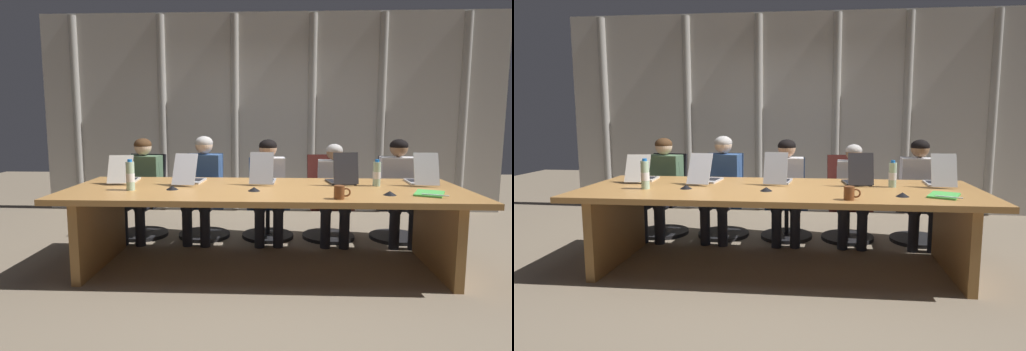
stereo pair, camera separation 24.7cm
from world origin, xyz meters
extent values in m
plane|color=#7F705B|center=(0.00, 0.00, 0.00)|extent=(13.42, 13.42, 0.00)
cube|color=#B77F42|center=(0.00, 0.00, 0.73)|extent=(3.63, 1.31, 0.05)
cube|color=black|center=(0.00, 0.00, 0.67)|extent=(3.09, 0.10, 0.06)
cube|color=olive|center=(-1.56, 0.00, 0.35)|extent=(0.08, 1.11, 0.71)
cube|color=olive|center=(1.56, 0.00, 0.35)|extent=(0.08, 1.11, 0.71)
cube|color=beige|center=(0.00, 2.54, 1.44)|extent=(6.71, 0.10, 2.87)
cylinder|color=#A39E96|center=(-2.87, 2.49, 1.44)|extent=(0.12, 0.12, 2.82)
cylinder|color=#A39E96|center=(-1.58, 2.49, 1.44)|extent=(0.12, 0.12, 2.82)
cylinder|color=#A39E96|center=(-0.52, 2.49, 1.44)|extent=(0.12, 0.12, 2.82)
cylinder|color=#A39E96|center=(0.60, 2.49, 1.44)|extent=(0.12, 0.12, 2.82)
cylinder|color=#A39E96|center=(1.60, 2.49, 1.44)|extent=(0.12, 0.12, 2.82)
cylinder|color=#A39E96|center=(2.76, 2.49, 1.44)|extent=(0.12, 0.12, 2.82)
cube|color=beige|center=(-1.43, 0.36, 0.77)|extent=(0.26, 0.33, 0.02)
cube|color=black|center=(-1.43, 0.39, 0.78)|extent=(0.21, 0.19, 0.00)
cube|color=beige|center=(-1.40, 0.15, 0.90)|extent=(0.24, 0.16, 0.26)
cube|color=black|center=(-1.40, 0.15, 0.91)|extent=(0.22, 0.14, 0.23)
cube|color=#BCBCC1|center=(-0.75, 0.34, 0.77)|extent=(0.25, 0.35, 0.02)
cube|color=black|center=(-0.74, 0.37, 0.78)|extent=(0.20, 0.20, 0.00)
cube|color=#BCBCC1|center=(-0.77, 0.09, 0.92)|extent=(0.23, 0.18, 0.28)
cube|color=black|center=(-0.77, 0.10, 0.92)|extent=(0.21, 0.16, 0.25)
cube|color=#A8ADB7|center=(-0.03, 0.36, 0.77)|extent=(0.25, 0.34, 0.02)
cube|color=black|center=(-0.03, 0.38, 0.78)|extent=(0.20, 0.19, 0.00)
cube|color=#A8ADB7|center=(-0.04, 0.14, 0.92)|extent=(0.23, 0.12, 0.30)
cube|color=black|center=(-0.04, 0.15, 0.93)|extent=(0.21, 0.11, 0.27)
cube|color=#2D2D33|center=(0.73, 0.34, 0.77)|extent=(0.27, 0.34, 0.02)
cube|color=black|center=(0.72, 0.37, 0.78)|extent=(0.22, 0.20, 0.00)
cube|color=#2D2D33|center=(0.75, 0.16, 0.92)|extent=(0.24, 0.09, 0.30)
cube|color=black|center=(0.75, 0.16, 0.93)|extent=(0.22, 0.08, 0.27)
cube|color=#BCBCC1|center=(1.50, 0.37, 0.77)|extent=(0.24, 0.34, 0.02)
cube|color=black|center=(1.51, 0.40, 0.78)|extent=(0.20, 0.19, 0.00)
cube|color=#BCBCC1|center=(1.50, 0.16, 0.92)|extent=(0.23, 0.12, 0.30)
cube|color=black|center=(1.50, 0.16, 0.92)|extent=(0.21, 0.11, 0.27)
cube|color=black|center=(-1.49, 1.03, 0.41)|extent=(0.53, 0.53, 0.08)
cube|color=black|center=(-1.46, 1.25, 0.70)|extent=(0.44, 0.17, 0.50)
cylinder|color=#262628|center=(-1.49, 1.03, 0.21)|extent=(0.05, 0.05, 0.33)
cylinder|color=black|center=(-1.49, 1.03, 0.02)|extent=(0.60, 0.60, 0.04)
cube|color=navy|center=(-0.75, 1.03, 0.41)|extent=(0.51, 0.51, 0.08)
cube|color=navy|center=(-0.76, 1.25, 0.71)|extent=(0.44, 0.15, 0.52)
cylinder|color=#262628|center=(-0.75, 1.03, 0.21)|extent=(0.05, 0.05, 0.33)
cylinder|color=black|center=(-0.75, 1.03, 0.02)|extent=(0.60, 0.60, 0.04)
cube|color=navy|center=(0.00, 1.03, 0.41)|extent=(0.50, 0.50, 0.08)
cube|color=navy|center=(-0.02, 1.25, 0.68)|extent=(0.44, 0.14, 0.47)
cylinder|color=#262628|center=(0.00, 1.03, 0.21)|extent=(0.05, 0.05, 0.33)
cylinder|color=black|center=(0.00, 1.03, 0.02)|extent=(0.60, 0.60, 0.04)
cube|color=#511E19|center=(0.70, 1.03, 0.41)|extent=(0.52, 0.52, 0.08)
cube|color=#511E19|center=(0.68, 1.25, 0.70)|extent=(0.44, 0.16, 0.51)
cylinder|color=#262628|center=(0.70, 1.03, 0.21)|extent=(0.05, 0.05, 0.33)
cylinder|color=black|center=(0.70, 1.03, 0.02)|extent=(0.60, 0.60, 0.04)
cube|color=#2D2D38|center=(1.48, 1.03, 0.41)|extent=(0.55, 0.55, 0.08)
cube|color=#2D2D38|center=(1.52, 1.25, 0.69)|extent=(0.45, 0.19, 0.49)
cylinder|color=#262628|center=(1.48, 1.03, 0.21)|extent=(0.05, 0.05, 0.33)
cylinder|color=black|center=(1.48, 1.03, 0.02)|extent=(0.60, 0.60, 0.04)
cube|color=#4C6B4C|center=(-1.44, 1.01, 0.70)|extent=(0.41, 0.26, 0.50)
sphere|color=beige|center=(-1.44, 1.01, 1.06)|extent=(0.20, 0.20, 0.20)
ellipsoid|color=#472D19|center=(-1.44, 1.01, 1.08)|extent=(0.20, 0.20, 0.15)
cylinder|color=#4C6B4C|center=(-1.28, 0.99, 0.76)|extent=(0.08, 0.14, 0.27)
cylinder|color=beige|center=(-1.30, 0.79, 0.65)|extent=(0.09, 0.30, 0.06)
cylinder|color=#4C6B4C|center=(-1.61, 1.03, 0.76)|extent=(0.08, 0.14, 0.27)
cylinder|color=beige|center=(-1.63, 0.82, 0.65)|extent=(0.09, 0.30, 0.06)
cylinder|color=#262833|center=(-1.36, 0.80, 0.42)|extent=(0.17, 0.41, 0.13)
cylinder|color=#262833|center=(-1.38, 0.62, 0.22)|extent=(0.11, 0.11, 0.43)
cylinder|color=#262833|center=(-1.56, 0.82, 0.42)|extent=(0.17, 0.41, 0.13)
cylinder|color=#262833|center=(-1.58, 0.64, 0.22)|extent=(0.11, 0.11, 0.43)
cube|color=#335184|center=(-0.73, 1.01, 0.71)|extent=(0.41, 0.26, 0.52)
sphere|color=beige|center=(-0.73, 1.01, 1.08)|extent=(0.20, 0.20, 0.20)
ellipsoid|color=#B2ADA8|center=(-0.73, 1.01, 1.11)|extent=(0.21, 0.21, 0.15)
cylinder|color=#335184|center=(-0.57, 1.00, 0.78)|extent=(0.08, 0.14, 0.27)
cylinder|color=beige|center=(-0.59, 0.79, 0.67)|extent=(0.09, 0.30, 0.06)
cylinder|color=#335184|center=(-0.90, 1.03, 0.78)|extent=(0.08, 0.14, 0.27)
cylinder|color=beige|center=(-0.92, 0.82, 0.67)|extent=(0.09, 0.30, 0.06)
cylinder|color=#262833|center=(-0.65, 0.80, 0.42)|extent=(0.17, 0.41, 0.13)
cylinder|color=#262833|center=(-0.67, 0.62, 0.22)|extent=(0.11, 0.11, 0.43)
cylinder|color=#262833|center=(-0.85, 0.82, 0.42)|extent=(0.17, 0.41, 0.13)
cylinder|color=#262833|center=(-0.87, 0.64, 0.22)|extent=(0.11, 0.11, 0.43)
cube|color=silver|center=(0.00, 1.01, 0.70)|extent=(0.39, 0.24, 0.49)
sphere|color=tan|center=(0.00, 1.01, 1.05)|extent=(0.20, 0.20, 0.20)
ellipsoid|color=black|center=(0.00, 1.01, 1.07)|extent=(0.21, 0.21, 0.15)
cylinder|color=silver|center=(0.16, 1.02, 0.75)|extent=(0.08, 0.14, 0.27)
cylinder|color=tan|center=(0.17, 0.81, 0.63)|extent=(0.08, 0.30, 0.06)
cylinder|color=silver|center=(-0.16, 1.00, 0.75)|extent=(0.08, 0.14, 0.27)
cylinder|color=tan|center=(-0.15, 0.79, 0.63)|extent=(0.08, 0.30, 0.06)
cylinder|color=#262833|center=(0.11, 0.82, 0.42)|extent=(0.15, 0.41, 0.13)
cylinder|color=#262833|center=(0.12, 0.64, 0.22)|extent=(0.11, 0.11, 0.43)
cylinder|color=#262833|center=(-0.09, 0.81, 0.42)|extent=(0.15, 0.41, 0.13)
cylinder|color=#262833|center=(-0.08, 0.63, 0.22)|extent=(0.11, 0.11, 0.43)
cube|color=silver|center=(0.75, 1.01, 0.68)|extent=(0.37, 0.24, 0.46)
sphere|color=#8C6647|center=(0.75, 1.01, 1.01)|extent=(0.18, 0.18, 0.18)
ellipsoid|color=#B2ADA8|center=(0.75, 1.01, 1.03)|extent=(0.19, 0.19, 0.14)
cylinder|color=silver|center=(0.90, 1.00, 0.72)|extent=(0.08, 0.14, 0.27)
cylinder|color=#8C6647|center=(0.89, 0.79, 0.60)|extent=(0.08, 0.30, 0.06)
cylinder|color=silver|center=(0.60, 1.02, 0.72)|extent=(0.08, 0.14, 0.27)
cylinder|color=#8C6647|center=(0.59, 0.81, 0.60)|extent=(0.08, 0.30, 0.06)
cylinder|color=#262833|center=(0.84, 0.81, 0.42)|extent=(0.16, 0.41, 0.13)
cylinder|color=#262833|center=(0.83, 0.63, 0.22)|extent=(0.11, 0.11, 0.43)
cylinder|color=#262833|center=(0.64, 0.82, 0.42)|extent=(0.16, 0.41, 0.13)
cylinder|color=#262833|center=(0.63, 0.64, 0.22)|extent=(0.11, 0.11, 0.43)
cube|color=silver|center=(1.47, 1.01, 0.70)|extent=(0.40, 0.23, 0.50)
sphere|color=#8C6647|center=(1.47, 1.01, 1.05)|extent=(0.20, 0.20, 0.20)
ellipsoid|color=black|center=(1.47, 1.01, 1.08)|extent=(0.20, 0.20, 0.15)
cylinder|color=silver|center=(1.64, 1.01, 0.76)|extent=(0.07, 0.14, 0.27)
cylinder|color=#8C6647|center=(1.63, 0.80, 0.64)|extent=(0.07, 0.30, 0.06)
cylinder|color=silver|center=(1.30, 1.02, 0.76)|extent=(0.07, 0.14, 0.27)
cylinder|color=#8C6647|center=(1.30, 0.81, 0.64)|extent=(0.07, 0.30, 0.06)
cylinder|color=#262833|center=(1.56, 0.81, 0.42)|extent=(0.14, 0.40, 0.13)
cylinder|color=#262833|center=(1.56, 0.63, 0.22)|extent=(0.11, 0.11, 0.43)
cylinder|color=#262833|center=(1.36, 0.82, 0.42)|extent=(0.14, 0.40, 0.13)
cylinder|color=#262833|center=(1.36, 0.64, 0.22)|extent=(0.11, 0.11, 0.43)
cylinder|color=#ADD1B2|center=(-1.20, -0.17, 0.89)|extent=(0.07, 0.07, 0.25)
cylinder|color=white|center=(-1.20, -0.17, 0.87)|extent=(0.08, 0.08, 0.08)
cylinder|color=blue|center=(-1.20, -0.17, 1.02)|extent=(0.04, 0.04, 0.02)
cylinder|color=#ADD1B2|center=(1.04, 0.16, 0.87)|extent=(0.07, 0.07, 0.23)
cylinder|color=white|center=(1.04, 0.16, 0.86)|extent=(0.07, 0.07, 0.07)
cylinder|color=blue|center=(1.04, 0.16, 1.00)|extent=(0.04, 0.04, 0.02)
cylinder|color=brown|center=(0.60, -0.50, 0.81)|extent=(0.09, 0.09, 0.11)
torus|color=brown|center=(0.65, -0.50, 0.81)|extent=(0.07, 0.01, 0.07)
cone|color=black|center=(-0.84, -0.13, 0.78)|extent=(0.11, 0.11, 0.03)
cone|color=black|center=(1.05, -0.32, 0.78)|extent=(0.11, 0.11, 0.03)
cone|color=black|center=(-0.10, -0.17, 0.78)|extent=(0.11, 0.11, 0.03)
cube|color=#4CB74C|center=(1.39, -0.27, 0.77)|extent=(0.32, 0.36, 0.02)
cylinder|color=silver|center=(1.39, -0.40, 0.78)|extent=(0.20, 0.10, 0.01)
camera|label=1|loc=(0.10, -3.98, 1.43)|focal=30.83mm
camera|label=2|loc=(0.34, -3.96, 1.43)|focal=30.83mm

